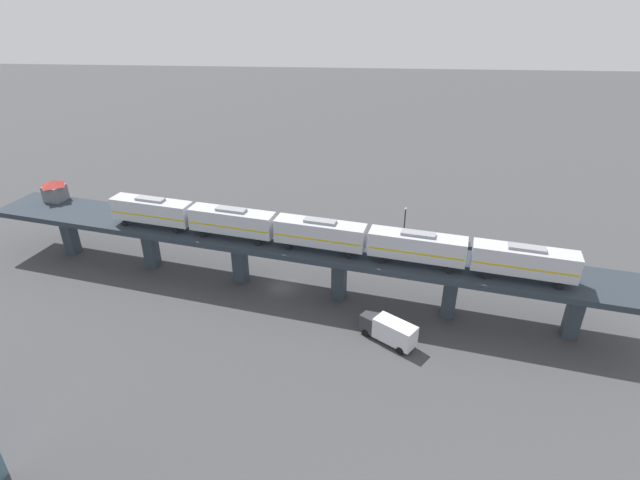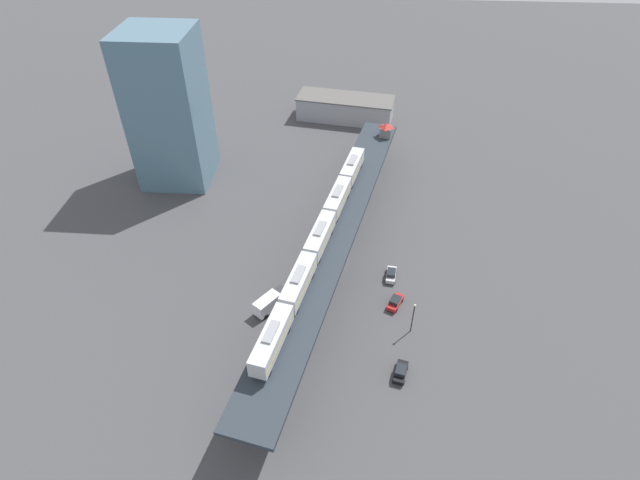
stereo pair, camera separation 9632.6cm
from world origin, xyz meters
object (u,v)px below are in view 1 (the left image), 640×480
(signal_hut, at_px, (54,190))
(street_car_black, at_px, (462,249))
(delivery_truck, at_px, (389,330))
(street_car_silver, at_px, (323,246))
(street_lamp, at_px, (404,223))
(street_car_red, at_px, (367,246))
(subway_train, at_px, (320,233))

(signal_hut, distance_m, street_car_black, 66.70)
(street_car_black, bearing_deg, signal_hut, 91.10)
(signal_hut, xyz_separation_m, delivery_truck, (-21.92, -53.15, -7.97))
(street_car_silver, height_order, street_lamp, street_lamp)
(street_car_black, height_order, delivery_truck, delivery_truck)
(street_car_black, distance_m, delivery_truck, 26.57)
(street_car_red, bearing_deg, delivery_truck, -173.99)
(delivery_truck, bearing_deg, subway_train, 47.23)
(street_lamp, bearing_deg, subway_train, 143.21)
(street_car_black, height_order, street_lamp, street_lamp)
(street_car_silver, relative_size, street_car_red, 0.97)
(street_car_silver, height_order, delivery_truck, delivery_truck)
(street_car_red, bearing_deg, signal_hut, 91.17)
(street_car_silver, xyz_separation_m, delivery_truck, (-22.46, -9.76, 0.82))
(signal_hut, distance_m, street_lamp, 57.14)
(street_lamp, bearing_deg, street_car_black, -103.60)
(street_car_red, bearing_deg, subway_train, 155.20)
(subway_train, xyz_separation_m, signal_hut, (13.48, 44.03, -0.74))
(signal_hut, bearing_deg, street_car_silver, -89.29)
(signal_hut, bearing_deg, street_car_black, -88.90)
(street_car_black, relative_size, street_car_silver, 1.03)
(street_car_red, relative_size, delivery_truck, 0.67)
(signal_hut, bearing_deg, street_car_red, -88.83)
(subway_train, height_order, signal_hut, subway_train)
(subway_train, bearing_deg, street_car_black, -56.26)
(street_car_red, distance_m, delivery_truck, 23.10)
(signal_hut, relative_size, street_lamp, 0.55)
(delivery_truck, bearing_deg, signal_hut, 67.59)
(delivery_truck, relative_size, street_lamp, 1.03)
(street_car_black, xyz_separation_m, delivery_truck, (-23.19, 12.95, 0.82))
(subway_train, bearing_deg, street_lamp, -36.79)
(signal_hut, xyz_separation_m, street_car_red, (1.04, -50.74, -8.79))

